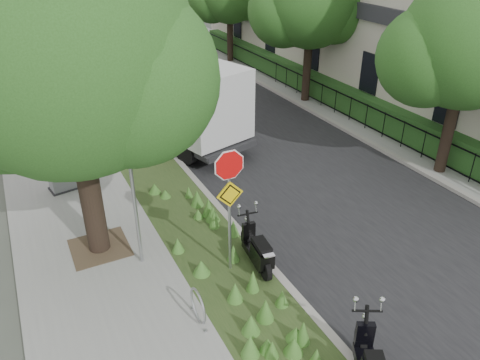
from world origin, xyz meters
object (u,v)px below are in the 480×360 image
(sign_assembly, at_px, (229,188))
(scooter_near, at_px, (259,254))
(utility_cabinet, at_px, (62,171))
(box_truck, at_px, (181,98))

(sign_assembly, relative_size, scooter_near, 1.85)
(scooter_near, distance_m, utility_cabinet, 6.99)
(sign_assembly, height_order, box_truck, sign_assembly)
(sign_assembly, bearing_deg, scooter_near, -24.46)
(scooter_near, xyz_separation_m, utility_cabinet, (-3.50, 6.04, 0.18))
(box_truck, relative_size, utility_cabinet, 5.15)
(utility_cabinet, bearing_deg, box_truck, 22.59)
(scooter_near, bearing_deg, utility_cabinet, 120.08)
(sign_assembly, bearing_deg, utility_cabinet, 116.63)
(sign_assembly, distance_m, box_truck, 7.89)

